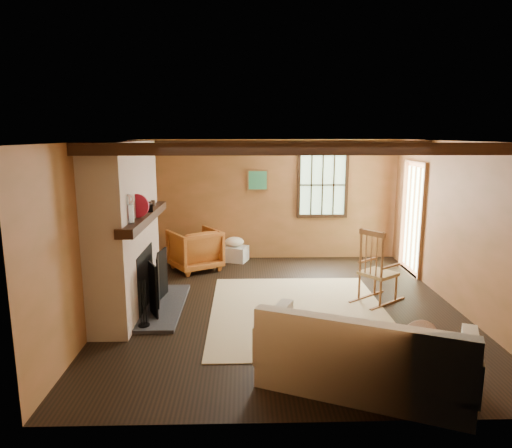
{
  "coord_description": "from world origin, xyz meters",
  "views": [
    {
      "loc": [
        -0.57,
        -6.33,
        2.48
      ],
      "look_at": [
        -0.39,
        0.4,
        1.17
      ],
      "focal_mm": 32.0,
      "sensor_mm": 36.0,
      "label": 1
    }
  ],
  "objects_px": {
    "rocking_chair": "(377,271)",
    "sofa": "(364,360)",
    "armchair": "(195,250)",
    "laundry_basket": "(234,254)",
    "fireplace": "(127,234)"
  },
  "relations": [
    {
      "from": "rocking_chair",
      "to": "sofa",
      "type": "distance_m",
      "value": 2.52
    },
    {
      "from": "rocking_chair",
      "to": "armchair",
      "type": "distance_m",
      "value": 3.4
    },
    {
      "from": "laundry_basket",
      "to": "armchair",
      "type": "bearing_deg",
      "value": -141.79
    },
    {
      "from": "fireplace",
      "to": "sofa",
      "type": "relative_size",
      "value": 1.07
    },
    {
      "from": "armchair",
      "to": "laundry_basket",
      "type": "bearing_deg",
      "value": -173.66
    },
    {
      "from": "fireplace",
      "to": "armchair",
      "type": "xyz_separation_m",
      "value": [
        0.73,
        1.94,
        -0.72
      ]
    },
    {
      "from": "sofa",
      "to": "armchair",
      "type": "relative_size",
      "value": 2.66
    },
    {
      "from": "sofa",
      "to": "laundry_basket",
      "type": "distance_m",
      "value": 4.91
    },
    {
      "from": "fireplace",
      "to": "laundry_basket",
      "type": "xyz_separation_m",
      "value": [
        1.45,
        2.51,
        -0.95
      ]
    },
    {
      "from": "fireplace",
      "to": "laundry_basket",
      "type": "relative_size",
      "value": 4.8
    },
    {
      "from": "laundry_basket",
      "to": "sofa",
      "type": "bearing_deg",
      "value": -73.67
    },
    {
      "from": "fireplace",
      "to": "rocking_chair",
      "type": "distance_m",
      "value": 3.69
    },
    {
      "from": "armchair",
      "to": "rocking_chair",
      "type": "bearing_deg",
      "value": 116.84
    },
    {
      "from": "laundry_basket",
      "to": "rocking_chair",
      "type": "bearing_deg",
      "value": -46.93
    },
    {
      "from": "rocking_chair",
      "to": "armchair",
      "type": "height_order",
      "value": "rocking_chair"
    }
  ]
}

